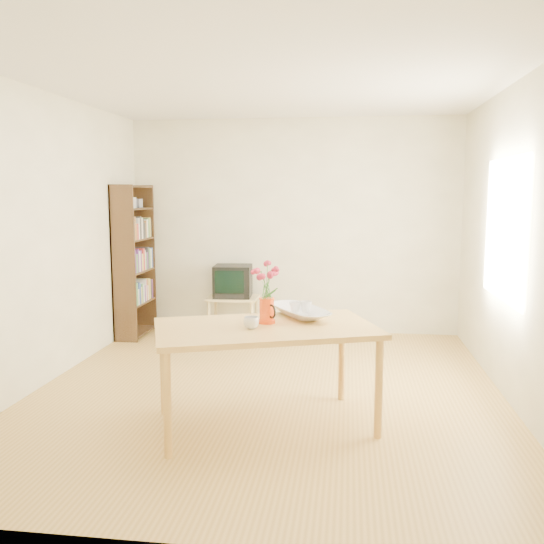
# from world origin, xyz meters

# --- Properties ---
(room) EXTENTS (4.50, 4.50, 4.50)m
(room) POSITION_xyz_m (0.03, 0.00, 1.30)
(room) COLOR #A87F3B
(room) RESTS_ON ground
(table) EXTENTS (1.78, 1.38, 0.75)m
(table) POSITION_xyz_m (0.09, -0.74, 0.68)
(table) COLOR #BE8B41
(table) RESTS_ON ground
(tv_stand) EXTENTS (0.60, 0.45, 0.46)m
(tv_stand) POSITION_xyz_m (-0.70, 1.97, 0.39)
(tv_stand) COLOR #D3B877
(tv_stand) RESTS_ON ground
(bookshelf) EXTENTS (0.28, 0.70, 1.80)m
(bookshelf) POSITION_xyz_m (-1.85, 1.75, 0.84)
(bookshelf) COLOR #301F10
(bookshelf) RESTS_ON ground
(pitcher) EXTENTS (0.15, 0.17, 0.19)m
(pitcher) POSITION_xyz_m (0.09, -0.65, 0.84)
(pitcher) COLOR #ED430D
(pitcher) RESTS_ON table
(flowers) EXTENTS (0.21, 0.21, 0.30)m
(flowers) POSITION_xyz_m (0.09, -0.65, 1.08)
(flowers) COLOR #C72E4E
(flowers) RESTS_ON pitcher
(mug) EXTENTS (0.15, 0.15, 0.09)m
(mug) POSITION_xyz_m (0.01, -0.85, 0.79)
(mug) COLOR white
(mug) RESTS_ON table
(bowl) EXTENTS (0.61, 0.61, 0.41)m
(bowl) POSITION_xyz_m (0.31, -0.39, 0.96)
(bowl) COLOR white
(bowl) RESTS_ON table
(teacup_a) EXTENTS (0.10, 0.10, 0.07)m
(teacup_a) POSITION_xyz_m (0.27, -0.39, 0.92)
(teacup_a) COLOR white
(teacup_a) RESTS_ON bowl
(teacup_b) EXTENTS (0.09, 0.09, 0.07)m
(teacup_b) POSITION_xyz_m (0.36, -0.37, 0.92)
(teacup_b) COLOR white
(teacup_b) RESTS_ON bowl
(television) EXTENTS (0.47, 0.44, 0.38)m
(television) POSITION_xyz_m (-0.70, 1.98, 0.66)
(television) COLOR black
(television) RESTS_ON tv_stand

